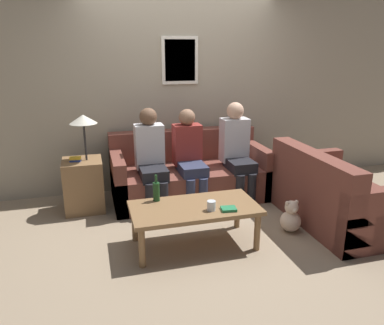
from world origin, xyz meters
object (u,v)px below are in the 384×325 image
at_px(person_middle, 189,154).
at_px(teddy_bear, 291,218).
at_px(drinking_glass, 211,206).
at_px(couch_side, 334,198).
at_px(wine_bottle, 156,191).
at_px(coffee_table, 194,211).
at_px(person_left, 151,156).
at_px(couch_main, 189,175).
at_px(person_right, 237,148).

relative_size(person_middle, teddy_bear, 3.34).
bearing_deg(drinking_glass, couch_side, 8.07).
bearing_deg(wine_bottle, person_middle, 56.38).
height_order(coffee_table, teddy_bear, coffee_table).
distance_m(drinking_glass, person_left, 1.27).
distance_m(couch_main, person_left, 0.65).
xyz_separation_m(couch_side, person_right, (-0.75, 0.99, 0.36)).
bearing_deg(teddy_bear, person_right, 100.46).
bearing_deg(person_left, couch_main, 19.80).
bearing_deg(teddy_bear, couch_main, 121.66).
bearing_deg(person_middle, couch_side, -36.29).
bearing_deg(coffee_table, couch_main, 77.21).
distance_m(coffee_table, wine_bottle, 0.42).
height_order(person_left, person_middle, person_left).
height_order(couch_side, teddy_bear, couch_side).
distance_m(couch_main, drinking_glass, 1.41).
bearing_deg(person_right, person_left, 179.76).
bearing_deg(couch_main, person_middle, -103.09).
height_order(couch_main, wine_bottle, couch_main).
height_order(couch_side, wine_bottle, couch_side).
bearing_deg(person_middle, wine_bottle, -123.62).
bearing_deg(person_left, wine_bottle, -96.31).
bearing_deg(person_right, wine_bottle, -144.58).
bearing_deg(drinking_glass, wine_bottle, 141.18).
bearing_deg(person_right, person_middle, 178.70).
xyz_separation_m(couch_side, teddy_bear, (-0.56, -0.06, -0.14)).
relative_size(person_right, teddy_bear, 3.52).
distance_m(couch_main, couch_side, 1.78).
relative_size(coffee_table, person_left, 1.03).
bearing_deg(teddy_bear, person_left, 140.46).
relative_size(couch_side, person_middle, 1.26).
bearing_deg(coffee_table, couch_side, 2.76).
bearing_deg(couch_main, drinking_glass, -96.63).
relative_size(person_middle, person_right, 0.95).
distance_m(couch_side, wine_bottle, 1.96).
relative_size(wine_bottle, person_left, 0.23).
xyz_separation_m(person_left, teddy_bear, (1.29, -1.06, -0.49)).
bearing_deg(person_left, couch_side, -28.37).
height_order(wine_bottle, person_left, person_left).
relative_size(wine_bottle, person_right, 0.22).
xyz_separation_m(wine_bottle, person_middle, (0.57, 0.86, 0.10)).
bearing_deg(person_middle, drinking_glass, -95.67).
bearing_deg(coffee_table, person_middle, 77.26).
bearing_deg(couch_side, person_middle, 53.71).
bearing_deg(drinking_glass, teddy_bear, 8.93).
bearing_deg(person_left, person_middle, 1.12).
relative_size(couch_side, person_left, 1.22).
height_order(person_middle, person_right, person_right).
relative_size(couch_main, drinking_glass, 21.20).
bearing_deg(drinking_glass, coffee_table, 132.91).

